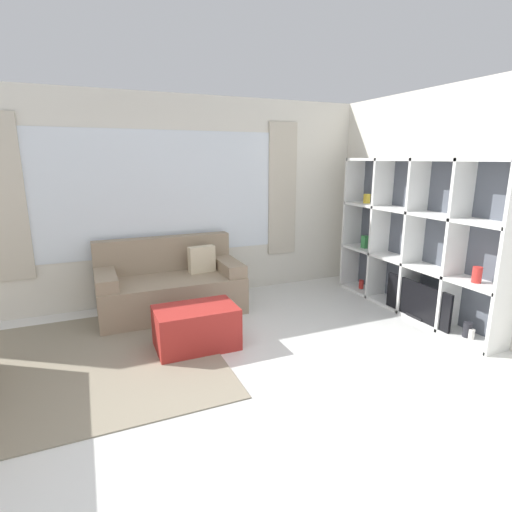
% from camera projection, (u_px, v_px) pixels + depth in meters
% --- Properties ---
extents(ground_plane, '(16.00, 16.00, 0.00)m').
position_uv_depth(ground_plane, '(252.00, 435.00, 2.81)').
color(ground_plane, silver).
extents(wall_back, '(6.99, 0.11, 2.70)m').
position_uv_depth(wall_back, '(161.00, 201.00, 5.24)').
color(wall_back, silver).
rests_on(wall_back, ground_plane).
extents(wall_right, '(0.07, 4.26, 2.70)m').
position_uv_depth(wall_right, '(420.00, 203.00, 4.98)').
color(wall_right, silver).
rests_on(wall_right, ground_plane).
extents(area_rug, '(2.35, 2.32, 0.01)m').
position_uv_depth(area_rug, '(92.00, 361.00, 3.82)').
color(area_rug, gray).
rests_on(area_rug, ground_plane).
extents(shelving_unit, '(0.34, 2.48, 1.90)m').
position_uv_depth(shelving_unit, '(416.00, 241.00, 4.87)').
color(shelving_unit, '#515660').
rests_on(shelving_unit, ground_plane).
extents(couch_main, '(1.75, 0.89, 0.91)m').
position_uv_depth(couch_main, '(170.00, 286.00, 5.05)').
color(couch_main, gray).
rests_on(couch_main, ground_plane).
extents(ottoman, '(0.82, 0.51, 0.43)m').
position_uv_depth(ottoman, '(196.00, 327.00, 4.07)').
color(ottoman, '#A82823').
rests_on(ottoman, ground_plane).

